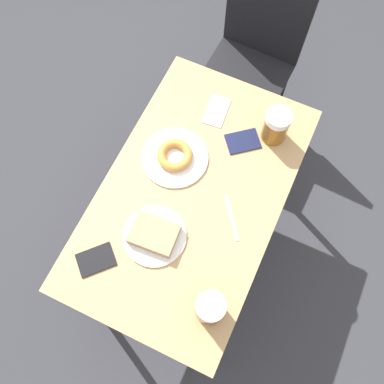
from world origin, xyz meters
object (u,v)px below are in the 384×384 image
object	(u,v)px
passport_near_edge	(243,141)
plate_with_cake	(154,235)
chair	(255,51)
napkin_folded	(217,111)
fork	(232,218)
beer_mug_center	(210,308)
plate_with_donut	(175,156)
beer_mug_left	(276,126)
passport_far_edge	(96,260)

from	to	relation	value
passport_near_edge	plate_with_cake	bearing A→B (deg)	-106.02
plate_with_cake	chair	bearing A→B (deg)	91.09
plate_with_cake	napkin_folded	size ratio (longest dim) A/B	1.58
fork	beer_mug_center	bearing A→B (deg)	-79.77
chair	fork	distance (m)	0.96
plate_with_donut	passport_near_edge	xyz separation A→B (m)	(0.21, 0.17, -0.01)
plate_with_cake	plate_with_donut	distance (m)	0.31
plate_with_donut	passport_near_edge	distance (m)	0.27
beer_mug_left	beer_mug_center	bearing A→B (deg)	-86.25
plate_with_donut	beer_mug_center	size ratio (longest dim) A/B	1.71
plate_with_cake	plate_with_donut	world-z (taller)	plate_with_cake
beer_mug_center	passport_far_edge	bearing A→B (deg)	-178.74
chair	plate_with_cake	xyz separation A→B (m)	(0.02, -1.08, 0.24)
beer_mug_left	beer_mug_center	world-z (taller)	same
beer_mug_center	passport_near_edge	distance (m)	0.65
plate_with_donut	beer_mug_center	bearing A→B (deg)	-52.82
fork	passport_far_edge	xyz separation A→B (m)	(-0.37, -0.34, 0.00)
chair	beer_mug_left	bearing A→B (deg)	-61.82
beer_mug_left	beer_mug_center	xyz separation A→B (m)	(0.05, -0.70, 0.00)
chair	plate_with_donut	world-z (taller)	chair
chair	passport_near_edge	bearing A→B (deg)	-72.67
plate_with_donut	fork	world-z (taller)	plate_with_donut
chair	plate_with_cake	world-z (taller)	chair
passport_far_edge	plate_with_donut	bearing A→B (deg)	80.57
beer_mug_left	fork	size ratio (longest dim) A/B	1.01
napkin_folded	passport_near_edge	xyz separation A→B (m)	(0.15, -0.08, 0.00)
passport_far_edge	passport_near_edge	bearing A→B (deg)	66.09
beer_mug_left	passport_far_edge	world-z (taller)	beer_mug_left
passport_far_edge	beer_mug_left	bearing A→B (deg)	62.05
chair	napkin_folded	distance (m)	0.56
chair	passport_near_edge	xyz separation A→B (m)	(0.16, -0.60, 0.22)
napkin_folded	passport_far_edge	bearing A→B (deg)	-100.81
passport_far_edge	beer_mug_center	bearing A→B (deg)	1.26
plate_with_cake	passport_near_edge	distance (m)	0.50
plate_with_cake	beer_mug_center	world-z (taller)	beer_mug_center
plate_with_cake	fork	bearing A→B (deg)	39.05
chair	plate_with_donut	size ratio (longest dim) A/B	3.62
chair	napkin_folded	bearing A→B (deg)	-86.08
plate_with_donut	passport_near_edge	size ratio (longest dim) A/B	1.65
napkin_folded	fork	size ratio (longest dim) A/B	0.97
napkin_folded	passport_far_edge	xyz separation A→B (m)	(-0.14, -0.72, 0.00)
chair	napkin_folded	size ratio (longest dim) A/B	6.42
napkin_folded	passport_near_edge	bearing A→B (deg)	-29.15
beer_mug_center	passport_near_edge	xyz separation A→B (m)	(-0.14, 0.63, -0.07)
beer_mug_left	passport_near_edge	size ratio (longest dim) A/B	0.97
chair	passport_far_edge	size ratio (longest dim) A/B	6.02
plate_with_cake	passport_far_edge	size ratio (longest dim) A/B	1.48
chair	napkin_folded	world-z (taller)	chair
passport_far_edge	plate_with_cake	bearing A→B (deg)	47.77
fork	passport_near_edge	size ratio (longest dim) A/B	0.96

